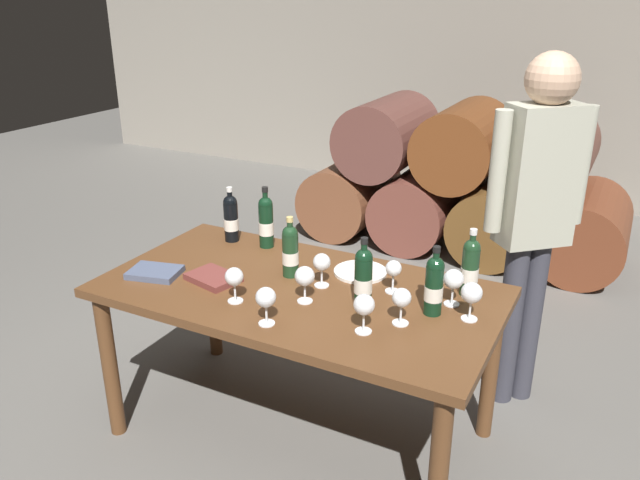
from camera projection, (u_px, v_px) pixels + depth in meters
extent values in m
plane|color=#66635E|center=(301.00, 432.00, 2.98)|extent=(14.00, 14.00, 0.00)
cube|color=gray|center=(516.00, 51.00, 5.92)|extent=(10.00, 0.24, 2.80)
cylinder|color=brown|center=(351.00, 194.00, 5.41)|extent=(0.60, 0.90, 0.60)
cylinder|color=brown|center=(421.00, 205.00, 5.15)|extent=(0.60, 0.90, 0.60)
cylinder|color=brown|center=(498.00, 217.00, 4.88)|extent=(0.60, 0.90, 0.60)
cylinder|color=brown|center=(585.00, 231.00, 4.61)|extent=(0.60, 0.90, 0.60)
cylinder|color=brown|center=(388.00, 135.00, 5.08)|extent=(0.60, 0.90, 0.60)
cylinder|color=brown|center=(464.00, 144.00, 4.81)|extent=(0.60, 0.90, 0.60)
cylinder|color=brown|center=(550.00, 153.00, 4.54)|extent=(0.60, 0.90, 0.60)
cube|color=brown|center=(299.00, 292.00, 2.71)|extent=(1.70, 0.90, 0.04)
cylinder|color=brown|center=(110.00, 366.00, 2.86)|extent=(0.07, 0.07, 0.72)
cylinder|color=brown|center=(438.00, 480.00, 2.20)|extent=(0.07, 0.07, 0.72)
cylinder|color=brown|center=(213.00, 297.00, 3.50)|extent=(0.07, 0.07, 0.72)
cylinder|color=brown|center=(491.00, 368.00, 2.84)|extent=(0.07, 0.07, 0.72)
cylinder|color=black|center=(231.00, 222.00, 3.17)|extent=(0.07, 0.07, 0.20)
sphere|color=black|center=(230.00, 202.00, 3.13)|extent=(0.07, 0.07, 0.07)
cylinder|color=black|center=(230.00, 198.00, 3.12)|extent=(0.03, 0.03, 0.06)
cylinder|color=silver|center=(229.00, 189.00, 3.10)|extent=(0.03, 0.03, 0.02)
cylinder|color=silver|center=(231.00, 224.00, 3.17)|extent=(0.07, 0.07, 0.06)
cylinder|color=#19381E|center=(470.00, 272.00, 2.61)|extent=(0.07, 0.07, 0.20)
sphere|color=#19381E|center=(472.00, 248.00, 2.56)|extent=(0.07, 0.07, 0.07)
cylinder|color=#19381E|center=(473.00, 242.00, 2.56)|extent=(0.03, 0.03, 0.06)
cylinder|color=silver|center=(474.00, 232.00, 2.54)|extent=(0.03, 0.03, 0.02)
cylinder|color=silver|center=(469.00, 274.00, 2.61)|extent=(0.07, 0.07, 0.06)
cylinder|color=black|center=(434.00, 290.00, 2.45)|extent=(0.07, 0.07, 0.20)
sphere|color=black|center=(435.00, 266.00, 2.41)|extent=(0.07, 0.07, 0.07)
cylinder|color=black|center=(436.00, 260.00, 2.40)|extent=(0.03, 0.03, 0.06)
cylinder|color=black|center=(437.00, 249.00, 2.39)|extent=(0.03, 0.03, 0.02)
cylinder|color=silver|center=(433.00, 293.00, 2.46)|extent=(0.07, 0.07, 0.06)
cylinder|color=black|center=(363.00, 283.00, 2.51)|extent=(0.07, 0.07, 0.21)
sphere|color=black|center=(364.00, 257.00, 2.47)|extent=(0.07, 0.07, 0.07)
cylinder|color=black|center=(364.00, 251.00, 2.46)|extent=(0.03, 0.03, 0.07)
cylinder|color=black|center=(364.00, 241.00, 2.44)|extent=(0.03, 0.03, 0.02)
cylinder|color=silver|center=(363.00, 285.00, 2.51)|extent=(0.07, 0.07, 0.06)
cylinder|color=black|center=(266.00, 226.00, 3.09)|extent=(0.07, 0.07, 0.22)
sphere|color=black|center=(265.00, 204.00, 3.05)|extent=(0.07, 0.07, 0.07)
cylinder|color=black|center=(265.00, 199.00, 3.04)|extent=(0.03, 0.03, 0.07)
cylinder|color=black|center=(265.00, 189.00, 3.02)|extent=(0.03, 0.03, 0.02)
cylinder|color=silver|center=(266.00, 228.00, 3.09)|extent=(0.07, 0.07, 0.06)
cylinder|color=#19381E|center=(290.00, 255.00, 2.78)|extent=(0.07, 0.07, 0.19)
sphere|color=#19381E|center=(290.00, 234.00, 2.74)|extent=(0.07, 0.07, 0.07)
cylinder|color=#19381E|center=(290.00, 228.00, 2.73)|extent=(0.03, 0.03, 0.06)
cylinder|color=tan|center=(290.00, 219.00, 2.72)|extent=(0.03, 0.03, 0.02)
cylinder|color=silver|center=(290.00, 257.00, 2.78)|extent=(0.07, 0.07, 0.06)
cylinder|color=white|center=(469.00, 319.00, 2.44)|extent=(0.06, 0.06, 0.00)
cylinder|color=white|center=(470.00, 310.00, 2.43)|extent=(0.01, 0.01, 0.07)
sphere|color=white|center=(472.00, 293.00, 2.40)|extent=(0.08, 0.08, 0.08)
cylinder|color=white|center=(392.00, 291.00, 2.66)|extent=(0.06, 0.06, 0.00)
cylinder|color=white|center=(393.00, 283.00, 2.65)|extent=(0.01, 0.01, 0.07)
sphere|color=white|center=(394.00, 268.00, 2.62)|extent=(0.07, 0.07, 0.07)
cylinder|color=white|center=(236.00, 301.00, 2.58)|extent=(0.06, 0.06, 0.00)
cylinder|color=white|center=(235.00, 292.00, 2.57)|extent=(0.01, 0.01, 0.07)
sphere|color=white|center=(234.00, 277.00, 2.54)|extent=(0.08, 0.08, 0.08)
cylinder|color=white|center=(400.00, 323.00, 2.41)|extent=(0.06, 0.06, 0.00)
cylinder|color=white|center=(401.00, 314.00, 2.40)|extent=(0.01, 0.01, 0.07)
sphere|color=white|center=(402.00, 298.00, 2.37)|extent=(0.07, 0.07, 0.07)
cylinder|color=white|center=(363.00, 331.00, 2.35)|extent=(0.06, 0.06, 0.00)
cylinder|color=white|center=(364.00, 322.00, 2.34)|extent=(0.01, 0.01, 0.07)
sphere|color=white|center=(364.00, 305.00, 2.31)|extent=(0.08, 0.08, 0.08)
cylinder|color=white|center=(322.00, 285.00, 2.72)|extent=(0.06, 0.06, 0.00)
cylinder|color=white|center=(322.00, 277.00, 2.70)|extent=(0.01, 0.01, 0.07)
sphere|color=white|center=(322.00, 262.00, 2.68)|extent=(0.08, 0.08, 0.08)
cylinder|color=white|center=(267.00, 323.00, 2.41)|extent=(0.06, 0.06, 0.00)
cylinder|color=white|center=(266.00, 314.00, 2.39)|extent=(0.01, 0.01, 0.07)
sphere|color=white|center=(266.00, 297.00, 2.37)|extent=(0.08, 0.08, 0.08)
cylinder|color=white|center=(305.00, 301.00, 2.58)|extent=(0.06, 0.06, 0.00)
cylinder|color=white|center=(305.00, 292.00, 2.57)|extent=(0.01, 0.01, 0.07)
sphere|color=white|center=(305.00, 276.00, 2.54)|extent=(0.08, 0.08, 0.08)
cylinder|color=white|center=(451.00, 304.00, 2.56)|extent=(0.06, 0.06, 0.00)
cylinder|color=white|center=(452.00, 295.00, 2.54)|extent=(0.01, 0.01, 0.07)
sphere|color=white|center=(454.00, 279.00, 2.51)|extent=(0.08, 0.08, 0.08)
cube|color=brown|center=(213.00, 278.00, 2.76)|extent=(0.25, 0.21, 0.03)
cube|color=#4C5670|center=(155.00, 272.00, 2.81)|extent=(0.25, 0.21, 0.03)
cylinder|color=white|center=(360.00, 272.00, 2.83)|extent=(0.24, 0.24, 0.01)
cylinder|color=#383842|center=(529.00, 321.00, 3.10)|extent=(0.11, 0.11, 0.85)
cylinder|color=#383842|center=(509.00, 324.00, 3.08)|extent=(0.11, 0.11, 0.85)
cube|color=#B2B29E|center=(539.00, 176.00, 2.81)|extent=(0.36, 0.35, 0.64)
cylinder|color=#B2B29E|center=(581.00, 166.00, 2.85)|extent=(0.08, 0.08, 0.54)
cylinder|color=#B2B29E|center=(498.00, 172.00, 2.75)|extent=(0.08, 0.08, 0.54)
sphere|color=tan|center=(552.00, 79.00, 2.65)|extent=(0.23, 0.23, 0.23)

